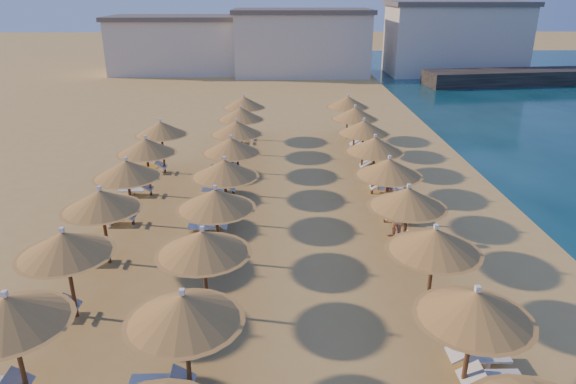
{
  "coord_description": "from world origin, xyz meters",
  "views": [
    {
      "loc": [
        -0.96,
        -16.3,
        9.33
      ],
      "look_at": [
        -0.57,
        4.0,
        1.3
      ],
      "focal_mm": 32.0,
      "sensor_mm": 36.0,
      "label": 1
    }
  ],
  "objects_px": {
    "beachgoer_b": "(395,218)",
    "jetty": "(562,76)",
    "parasol_row_east": "(398,182)",
    "beachgoer_c": "(388,190)",
    "parasol_row_west": "(221,184)"
  },
  "relations": [
    {
      "from": "parasol_row_east",
      "to": "beachgoer_b",
      "type": "xyz_separation_m",
      "value": [
        0.02,
        -0.04,
        -1.5
      ]
    },
    {
      "from": "parasol_row_west",
      "to": "beachgoer_b",
      "type": "xyz_separation_m",
      "value": [
        6.8,
        -0.04,
        -1.5
      ]
    },
    {
      "from": "parasol_row_east",
      "to": "parasol_row_west",
      "type": "height_order",
      "value": "same"
    },
    {
      "from": "jetty",
      "to": "parasol_row_east",
      "type": "distance_m",
      "value": 44.6
    },
    {
      "from": "parasol_row_east",
      "to": "beachgoer_c",
      "type": "xyz_separation_m",
      "value": [
        0.47,
        3.53,
        -1.68
      ]
    },
    {
      "from": "parasol_row_west",
      "to": "jetty",
      "type": "bearing_deg",
      "value": 48.24
    },
    {
      "from": "jetty",
      "to": "beachgoer_b",
      "type": "relative_size",
      "value": 15.8
    },
    {
      "from": "jetty",
      "to": "parasol_row_east",
      "type": "height_order",
      "value": "parasol_row_east"
    },
    {
      "from": "parasol_row_east",
      "to": "parasol_row_west",
      "type": "xyz_separation_m",
      "value": [
        -6.78,
        0.0,
        0.0
      ]
    },
    {
      "from": "jetty",
      "to": "beachgoer_c",
      "type": "height_order",
      "value": "beachgoer_c"
    },
    {
      "from": "beachgoer_c",
      "to": "parasol_row_east",
      "type": "bearing_deg",
      "value": -74.56
    },
    {
      "from": "jetty",
      "to": "parasol_row_east",
      "type": "relative_size",
      "value": 0.92
    },
    {
      "from": "parasol_row_east",
      "to": "beachgoer_c",
      "type": "height_order",
      "value": "parasol_row_east"
    },
    {
      "from": "beachgoer_b",
      "to": "jetty",
      "type": "bearing_deg",
      "value": 124.57
    },
    {
      "from": "jetty",
      "to": "beachgoer_c",
      "type": "relative_size",
      "value": 19.53
    }
  ]
}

